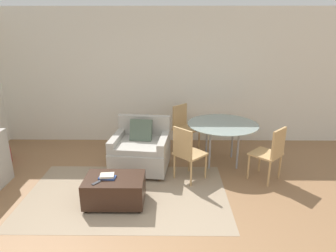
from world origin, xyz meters
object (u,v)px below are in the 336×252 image
dining_table (223,128)px  dining_chair_near_left (187,150)px  armchair (141,150)px  book_stack (107,176)px  ottoman (115,189)px  tv_remote_primary (96,183)px  dining_chair_near_right (271,151)px  dining_chair_far_left (183,124)px

dining_table → dining_chair_near_left: size_ratio=1.38×
dining_table → armchair: bearing=-170.2°
armchair → book_stack: 1.17m
armchair → ottoman: bearing=-103.3°
ottoman → dining_chair_near_left: dining_chair_near_left is taller
book_stack → dining_chair_near_left: dining_chair_near_left is taller
armchair → dining_table: (1.43, 0.25, 0.33)m
armchair → tv_remote_primary: armchair is taller
dining_chair_near_right → ottoman: bearing=-163.7°
ottoman → dining_chair_near_right: dining_chair_near_right is taller
armchair → dining_chair_near_right: dining_chair_near_right is taller
dining_table → ottoman: bearing=-141.4°
book_stack → dining_chair_near_left: bearing=31.8°
dining_table → dining_chair_far_left: size_ratio=1.38×
book_stack → dining_chair_far_left: size_ratio=0.27×
tv_remote_primary → dining_chair_near_right: bearing=18.0°
ottoman → book_stack: 0.22m
ottoman → dining_chair_near_left: (1.03, 0.69, 0.30)m
ottoman → tv_remote_primary: size_ratio=5.97×
tv_remote_primary → dining_chair_near_left: size_ratio=0.15×
armchair → dining_chair_far_left: bearing=49.8°
book_stack → dining_chair_near_right: size_ratio=0.27×
dining_chair_near_left → ottoman: bearing=-146.3°
book_stack → dining_table: bearing=37.3°
armchair → ottoman: 1.14m
dining_chair_far_left → armchair: bearing=-130.2°
dining_chair_near_left → dining_chair_far_left: bearing=90.0°
book_stack → tv_remote_primary: (-0.12, -0.14, -0.02)m
dining_chair_near_left → dining_chair_far_left: (0.00, 1.33, 0.00)m
dining_table → dining_chair_near_left: (-0.66, -0.66, -0.16)m
ottoman → dining_chair_near_left: size_ratio=0.91×
tv_remote_primary → dining_table: size_ratio=0.11×
dining_chair_far_left → book_stack: bearing=-119.0°
armchair → dining_table: armchair is taller
armchair → ottoman: size_ratio=1.26×
dining_chair_near_right → dining_chair_far_left: same height
ottoman → dining_chair_far_left: size_ratio=0.91×
armchair → tv_remote_primary: bearing=-110.6°
tv_remote_primary → dining_chair_near_left: 1.50m
dining_chair_near_left → dining_chair_far_left: size_ratio=1.00×
ottoman → tv_remote_primary: bearing=-145.1°
dining_table → dining_chair_near_right: bearing=-45.0°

